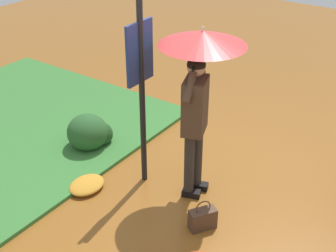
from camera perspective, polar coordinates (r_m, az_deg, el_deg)
ground_plane at (r=5.87m, az=4.47°, el=-7.22°), size 18.00×18.00×0.00m
person_with_umbrella at (r=5.03m, az=3.87°, el=6.64°), size 0.96×0.96×2.04m
info_sign_post at (r=5.24m, az=-3.38°, el=6.38°), size 0.44×0.07×2.30m
handbag at (r=5.18m, az=4.29°, el=-11.32°), size 0.33×0.28×0.37m
shrub_cluster at (r=6.54m, az=-9.58°, el=-0.80°), size 0.63×0.57×0.51m
leaf_pile_by_bench at (r=5.85m, az=-9.99°, el=-7.17°), size 0.48×0.38×0.11m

